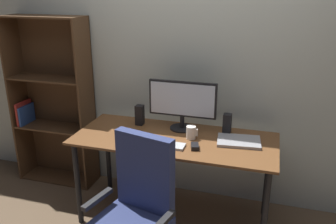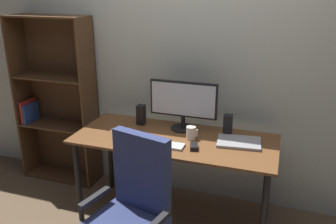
{
  "view_description": "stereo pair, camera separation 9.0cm",
  "coord_description": "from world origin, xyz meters",
  "px_view_note": "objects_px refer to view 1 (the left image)",
  "views": [
    {
      "loc": [
        0.68,
        -2.43,
        1.86
      ],
      "look_at": [
        -0.05,
        -0.02,
        0.96
      ],
      "focal_mm": 37.72,
      "sensor_mm": 36.0,
      "label": 1
    },
    {
      "loc": [
        0.76,
        -2.41,
        1.86
      ],
      "look_at": [
        -0.05,
        -0.02,
        0.96
      ],
      "focal_mm": 37.72,
      "sensor_mm": 36.0,
      "label": 2
    }
  ],
  "objects_px": {
    "mouse": "(195,146)",
    "coffee_mug": "(191,132)",
    "speaker_right": "(227,124)",
    "bookshelf": "(53,102)",
    "laptop": "(239,141)",
    "keyboard": "(165,145)",
    "office_chair": "(134,222)",
    "desk": "(174,148)",
    "monitor": "(182,102)",
    "speaker_left": "(140,115)"
  },
  "relations": [
    {
      "from": "mouse",
      "to": "coffee_mug",
      "type": "bearing_deg",
      "value": 96.97
    },
    {
      "from": "speaker_right",
      "to": "bookshelf",
      "type": "xyz_separation_m",
      "value": [
        -1.69,
        0.15,
        -0.02
      ]
    },
    {
      "from": "laptop",
      "to": "keyboard",
      "type": "bearing_deg",
      "value": -163.36
    },
    {
      "from": "laptop",
      "to": "office_chair",
      "type": "xyz_separation_m",
      "value": [
        -0.55,
        -0.78,
        -0.29
      ]
    },
    {
      "from": "mouse",
      "to": "bookshelf",
      "type": "distance_m",
      "value": 1.58
    },
    {
      "from": "speaker_right",
      "to": "coffee_mug",
      "type": "bearing_deg",
      "value": -146.9
    },
    {
      "from": "desk",
      "to": "speaker_right",
      "type": "height_order",
      "value": "speaker_right"
    },
    {
      "from": "monitor",
      "to": "office_chair",
      "type": "distance_m",
      "value": 1.05
    },
    {
      "from": "coffee_mug",
      "to": "speaker_right",
      "type": "xyz_separation_m",
      "value": [
        0.25,
        0.16,
        0.03
      ]
    },
    {
      "from": "laptop",
      "to": "speaker_left",
      "type": "distance_m",
      "value": 0.86
    },
    {
      "from": "monitor",
      "to": "keyboard",
      "type": "relative_size",
      "value": 1.92
    },
    {
      "from": "desk",
      "to": "laptop",
      "type": "xyz_separation_m",
      "value": [
        0.49,
        0.05,
        0.1
      ]
    },
    {
      "from": "keyboard",
      "to": "mouse",
      "type": "relative_size",
      "value": 3.02
    },
    {
      "from": "monitor",
      "to": "desk",
      "type": "bearing_deg",
      "value": -92.85
    },
    {
      "from": "keyboard",
      "to": "laptop",
      "type": "distance_m",
      "value": 0.56
    },
    {
      "from": "monitor",
      "to": "coffee_mug",
      "type": "relative_size",
      "value": 5.54
    },
    {
      "from": "coffee_mug",
      "to": "desk",
      "type": "bearing_deg",
      "value": -170.21
    },
    {
      "from": "desk",
      "to": "speaker_left",
      "type": "xyz_separation_m",
      "value": [
        -0.36,
        0.19,
        0.17
      ]
    },
    {
      "from": "mouse",
      "to": "speaker_right",
      "type": "height_order",
      "value": "speaker_right"
    },
    {
      "from": "desk",
      "to": "monitor",
      "type": "xyz_separation_m",
      "value": [
        0.01,
        0.19,
        0.32
      ]
    },
    {
      "from": "coffee_mug",
      "to": "speaker_right",
      "type": "height_order",
      "value": "speaker_right"
    },
    {
      "from": "mouse",
      "to": "coffee_mug",
      "type": "height_order",
      "value": "coffee_mug"
    },
    {
      "from": "monitor",
      "to": "keyboard",
      "type": "distance_m",
      "value": 0.43
    },
    {
      "from": "laptop",
      "to": "bookshelf",
      "type": "bearing_deg",
      "value": 164.65
    },
    {
      "from": "office_chair",
      "to": "monitor",
      "type": "bearing_deg",
      "value": 99.54
    },
    {
      "from": "coffee_mug",
      "to": "speaker_left",
      "type": "relative_size",
      "value": 0.59
    },
    {
      "from": "office_chair",
      "to": "bookshelf",
      "type": "distance_m",
      "value": 1.68
    },
    {
      "from": "desk",
      "to": "keyboard",
      "type": "xyz_separation_m",
      "value": [
        -0.02,
        -0.16,
        0.1
      ]
    },
    {
      "from": "monitor",
      "to": "speaker_left",
      "type": "xyz_separation_m",
      "value": [
        -0.37,
        -0.01,
        -0.15
      ]
    },
    {
      "from": "keyboard",
      "to": "office_chair",
      "type": "bearing_deg",
      "value": -93.73
    },
    {
      "from": "speaker_left",
      "to": "speaker_right",
      "type": "height_order",
      "value": "same"
    },
    {
      "from": "keyboard",
      "to": "coffee_mug",
      "type": "height_order",
      "value": "coffee_mug"
    },
    {
      "from": "desk",
      "to": "bookshelf",
      "type": "relative_size",
      "value": 0.98
    },
    {
      "from": "desk",
      "to": "speaker_right",
      "type": "xyz_separation_m",
      "value": [
        0.38,
        0.19,
        0.17
      ]
    },
    {
      "from": "monitor",
      "to": "coffee_mug",
      "type": "height_order",
      "value": "monitor"
    },
    {
      "from": "coffee_mug",
      "to": "laptop",
      "type": "xyz_separation_m",
      "value": [
        0.36,
        0.03,
        -0.04
      ]
    },
    {
      "from": "speaker_left",
      "to": "mouse",
      "type": "bearing_deg",
      "value": -30.77
    },
    {
      "from": "speaker_left",
      "to": "bookshelf",
      "type": "xyz_separation_m",
      "value": [
        -0.95,
        0.15,
        -0.02
      ]
    },
    {
      "from": "mouse",
      "to": "speaker_right",
      "type": "relative_size",
      "value": 0.56
    },
    {
      "from": "monitor",
      "to": "laptop",
      "type": "height_order",
      "value": "monitor"
    },
    {
      "from": "coffee_mug",
      "to": "speaker_left",
      "type": "xyz_separation_m",
      "value": [
        -0.49,
        0.16,
        0.03
      ]
    },
    {
      "from": "office_chair",
      "to": "speaker_left",
      "type": "bearing_deg",
      "value": 122.14
    },
    {
      "from": "monitor",
      "to": "mouse",
      "type": "xyz_separation_m",
      "value": [
        0.18,
        -0.34,
        -0.22
      ]
    },
    {
      "from": "speaker_left",
      "to": "monitor",
      "type": "bearing_deg",
      "value": 1.23
    },
    {
      "from": "desk",
      "to": "coffee_mug",
      "type": "xyz_separation_m",
      "value": [
        0.13,
        0.02,
        0.14
      ]
    },
    {
      "from": "mouse",
      "to": "speaker_right",
      "type": "xyz_separation_m",
      "value": [
        0.19,
        0.33,
        0.07
      ]
    },
    {
      "from": "mouse",
      "to": "bookshelf",
      "type": "relative_size",
      "value": 0.06
    },
    {
      "from": "mouse",
      "to": "speaker_left",
      "type": "relative_size",
      "value": 0.56
    },
    {
      "from": "monitor",
      "to": "speaker_left",
      "type": "relative_size",
      "value": 3.27
    },
    {
      "from": "mouse",
      "to": "coffee_mug",
      "type": "xyz_separation_m",
      "value": [
        -0.07,
        0.17,
        0.03
      ]
    }
  ]
}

